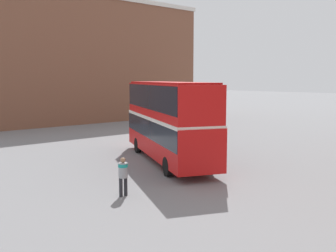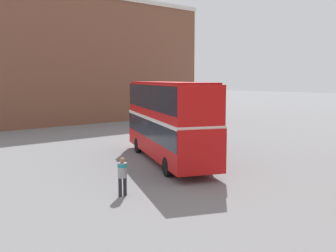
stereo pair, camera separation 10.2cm
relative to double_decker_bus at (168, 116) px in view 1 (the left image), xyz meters
name	(u,v)px [view 1 (the left image)]	position (x,y,z in m)	size (l,w,h in m)	color
ground_plane	(159,159)	(-0.92, 0.04, -2.81)	(240.00, 240.00, 0.00)	slate
building_row_left	(65,60)	(-26.45, 6.32, 4.55)	(10.90, 33.35, 14.69)	brown
double_decker_bus	(168,116)	(0.00, 0.00, 0.00)	(11.37, 6.82, 4.91)	red
pedestrian_foreground	(123,173)	(4.28, -6.26, -1.76)	(0.44, 0.44, 1.72)	#232328
parked_car_kerb_near	(184,121)	(-10.87, 11.52, -1.99)	(4.67, 1.92, 1.66)	maroon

